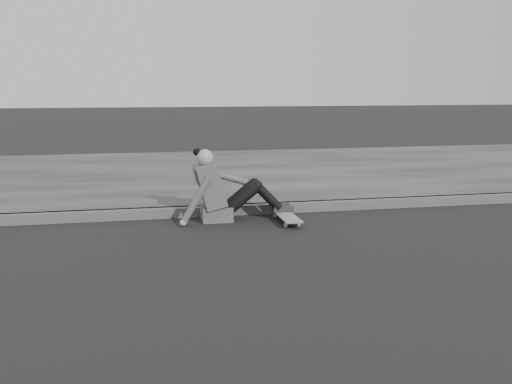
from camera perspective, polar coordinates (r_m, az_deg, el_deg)
ground at (r=4.80m, az=4.95°, el=-8.85°), size 80.00×80.00×0.00m
curb at (r=7.20m, az=-0.85°, el=-1.71°), size 24.00×0.16×0.12m
sidewalk at (r=10.14m, az=-4.01°, el=1.85°), size 24.00×6.00×0.12m
skateboard at (r=6.77m, az=3.05°, el=-2.42°), size 0.20×0.78×0.09m
seated_woman at (r=6.81m, az=-3.44°, el=0.13°), size 1.38×0.46×0.88m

